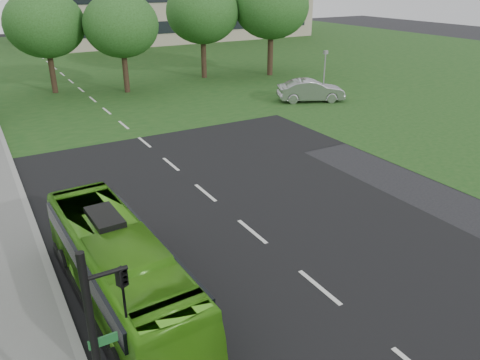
{
  "coord_description": "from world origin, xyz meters",
  "views": [
    {
      "loc": [
        -8.14,
        -11.11,
        8.86
      ],
      "look_at": [
        0.23,
        3.3,
        1.6
      ],
      "focal_mm": 35.0,
      "sensor_mm": 36.0,
      "label": 1
    }
  ],
  "objects_px": {
    "bus": "(119,269)",
    "sedan": "(311,91)",
    "tree_park_e": "(271,6)",
    "traffic_light": "(105,353)",
    "tree_park_b": "(45,24)",
    "tree_park_c": "(121,25)",
    "camera_pole": "(325,68)",
    "tree_park_d": "(202,12)"
  },
  "relations": [
    {
      "from": "sedan",
      "to": "camera_pole",
      "type": "relative_size",
      "value": 1.38
    },
    {
      "from": "tree_park_b",
      "to": "traffic_light",
      "type": "distance_m",
      "value": 34.97
    },
    {
      "from": "tree_park_e",
      "to": "tree_park_c",
      "type": "bearing_deg",
      "value": -178.96
    },
    {
      "from": "tree_park_d",
      "to": "tree_park_e",
      "type": "height_order",
      "value": "tree_park_e"
    },
    {
      "from": "tree_park_c",
      "to": "bus",
      "type": "height_order",
      "value": "tree_park_c"
    },
    {
      "from": "tree_park_c",
      "to": "sedan",
      "type": "xyz_separation_m",
      "value": [
        11.3,
        -10.14,
        -4.5
      ]
    },
    {
      "from": "tree_park_c",
      "to": "bus",
      "type": "bearing_deg",
      "value": -107.9
    },
    {
      "from": "sedan",
      "to": "bus",
      "type": "bearing_deg",
      "value": 153.99
    },
    {
      "from": "sedan",
      "to": "camera_pole",
      "type": "height_order",
      "value": "camera_pole"
    },
    {
      "from": "tree_park_d",
      "to": "sedan",
      "type": "distance_m",
      "value": 13.8
    },
    {
      "from": "tree_park_b",
      "to": "sedan",
      "type": "xyz_separation_m",
      "value": [
        16.55,
        -12.91,
        -4.63
      ]
    },
    {
      "from": "sedan",
      "to": "traffic_light",
      "type": "height_order",
      "value": "traffic_light"
    },
    {
      "from": "camera_pole",
      "to": "tree_park_b",
      "type": "bearing_deg",
      "value": 135.67
    },
    {
      "from": "traffic_light",
      "to": "camera_pole",
      "type": "distance_m",
      "value": 31.86
    },
    {
      "from": "tree_park_c",
      "to": "camera_pole",
      "type": "distance_m",
      "value": 16.39
    },
    {
      "from": "sedan",
      "to": "traffic_light",
      "type": "bearing_deg",
      "value": 159.21
    },
    {
      "from": "tree_park_d",
      "to": "sedan",
      "type": "xyz_separation_m",
      "value": [
        3.02,
        -12.47,
        -5.08
      ]
    },
    {
      "from": "tree_park_c",
      "to": "tree_park_e",
      "type": "distance_m",
      "value": 14.45
    },
    {
      "from": "tree_park_e",
      "to": "traffic_light",
      "type": "xyz_separation_m",
      "value": [
        -24.63,
        -32.02,
        -3.41
      ]
    },
    {
      "from": "tree_park_b",
      "to": "tree_park_e",
      "type": "height_order",
      "value": "tree_park_e"
    },
    {
      "from": "tree_park_b",
      "to": "sedan",
      "type": "relative_size",
      "value": 1.6
    },
    {
      "from": "tree_park_c",
      "to": "tree_park_d",
      "type": "xyz_separation_m",
      "value": [
        8.28,
        2.32,
        0.58
      ]
    },
    {
      "from": "tree_park_c",
      "to": "sedan",
      "type": "distance_m",
      "value": 15.84
    },
    {
      "from": "bus",
      "to": "sedan",
      "type": "bearing_deg",
      "value": 37.53
    },
    {
      "from": "tree_park_e",
      "to": "camera_pole",
      "type": "height_order",
      "value": "tree_park_e"
    },
    {
      "from": "tree_park_c",
      "to": "bus",
      "type": "distance_m",
      "value": 28.51
    },
    {
      "from": "bus",
      "to": "tree_park_e",
      "type": "bearing_deg",
      "value": 47.2
    },
    {
      "from": "tree_park_e",
      "to": "sedan",
      "type": "height_order",
      "value": "tree_park_e"
    },
    {
      "from": "tree_park_e",
      "to": "traffic_light",
      "type": "distance_m",
      "value": 40.54
    },
    {
      "from": "sedan",
      "to": "camera_pole",
      "type": "xyz_separation_m",
      "value": [
        1.53,
        0.38,
        1.53
      ]
    },
    {
      "from": "tree_park_d",
      "to": "camera_pole",
      "type": "relative_size",
      "value": 2.38
    },
    {
      "from": "sedan",
      "to": "camera_pole",
      "type": "bearing_deg",
      "value": -51.98
    },
    {
      "from": "tree_park_c",
      "to": "sedan",
      "type": "height_order",
      "value": "tree_park_c"
    },
    {
      "from": "tree_park_d",
      "to": "traffic_light",
      "type": "xyz_separation_m",
      "value": [
        -18.49,
        -34.08,
        -2.98
      ]
    },
    {
      "from": "traffic_light",
      "to": "camera_pole",
      "type": "xyz_separation_m",
      "value": [
        23.04,
        21.99,
        -0.57
      ]
    },
    {
      "from": "bus",
      "to": "sedan",
      "type": "xyz_separation_m",
      "value": [
        19.97,
        16.7,
        -0.38
      ]
    },
    {
      "from": "tree_park_c",
      "to": "tree_park_e",
      "type": "relative_size",
      "value": 0.84
    },
    {
      "from": "tree_park_b",
      "to": "traffic_light",
      "type": "bearing_deg",
      "value": -98.18
    },
    {
      "from": "bus",
      "to": "sedan",
      "type": "distance_m",
      "value": 26.04
    },
    {
      "from": "tree_park_e",
      "to": "bus",
      "type": "xyz_separation_m",
      "value": [
        -23.09,
        -27.11,
        -5.13
      ]
    },
    {
      "from": "tree_park_d",
      "to": "bus",
      "type": "height_order",
      "value": "tree_park_d"
    },
    {
      "from": "tree_park_e",
      "to": "traffic_light",
      "type": "height_order",
      "value": "tree_park_e"
    }
  ]
}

